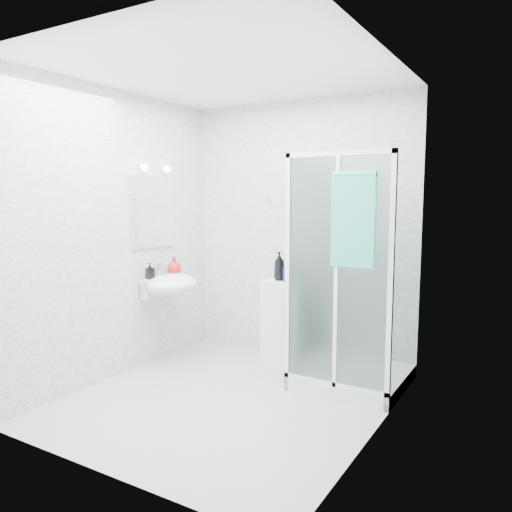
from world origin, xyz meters
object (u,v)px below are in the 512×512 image
Objects in this scene: storage_cabinet at (283,322)px; soap_dispenser_black at (150,271)px; wall_basin at (170,284)px; soap_dispenser_orange at (174,266)px; shampoo_bottle_a at (279,266)px; shampoo_bottle_b at (289,270)px; hand_towel at (353,217)px; shower_enclosure at (341,335)px.

storage_cabinet is 5.36× the size of soap_dispenser_black.
storage_cabinet is at bearing 31.79° from wall_basin.
soap_dispenser_orange is (-1.03, -0.41, 0.54)m from storage_cabinet.
shampoo_bottle_a is at bearing -146.42° from storage_cabinet.
shampoo_bottle_a reaches higher than storage_cabinet.
shampoo_bottle_b is at bearing 29.46° from wall_basin.
wall_basin is 3.59× the size of soap_dispenser_black.
storage_cabinet is 0.53m from shampoo_bottle_b.
soap_dispenser_orange is (-1.97, 0.26, -0.54)m from hand_towel.
soap_dispenser_orange is at bearing -160.01° from shampoo_bottle_b.
wall_basin is 0.25m from soap_dispenser_orange.
hand_towel reaches higher than shampoo_bottle_a.
soap_dispenser_black is at bearing -147.81° from shampoo_bottle_b.
soap_dispenser_black reaches higher than storage_cabinet.
hand_towel is at bearing 1.67° from soap_dispenser_black.
wall_basin is 1.17m from storage_cabinet.
storage_cabinet is 1.15× the size of hand_towel.
shampoo_bottle_b is (-0.65, 0.25, 0.50)m from shower_enclosure.
shampoo_bottle_a reaches higher than soap_dispenser_black.
shower_enclosure is 1.72m from wall_basin.
storage_cabinet is at bearing 34.30° from soap_dispenser_black.
hand_towel is at bearing -2.59° from wall_basin.
shower_enclosure reaches higher than storage_cabinet.
storage_cabinet is at bearing 36.85° from shampoo_bottle_a.
shower_enclosure is 11.00× the size of soap_dispenser_orange.
shampoo_bottle_b is at bearing -14.57° from storage_cabinet.
soap_dispenser_black is at bearing -165.52° from shower_enclosure.
shampoo_bottle_b is at bearing 32.19° from soap_dispenser_black.
shower_enclosure reaches higher than hand_towel.
hand_towel is 1.22m from shampoo_bottle_b.
shower_enclosure is 1.14m from hand_towel.
shower_enclosure is 1.90m from soap_dispenser_black.
wall_basin is 0.67× the size of storage_cabinet.
shampoo_bottle_b is (1.01, 0.57, 0.15)m from wall_basin.
storage_cabinet is at bearing 21.84° from soap_dispenser_orange.
shower_enclosure is 2.75× the size of hand_towel.
hand_towel is 3.32× the size of shampoo_bottle_b.
hand_towel is (1.88, -0.09, 0.70)m from wall_basin.
hand_towel reaches higher than wall_basin.
shampoo_bottle_a reaches higher than shampoo_bottle_b.
shower_enclosure is 0.95m from shampoo_bottle_a.
shampoo_bottle_b reaches higher than soap_dispenser_black.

